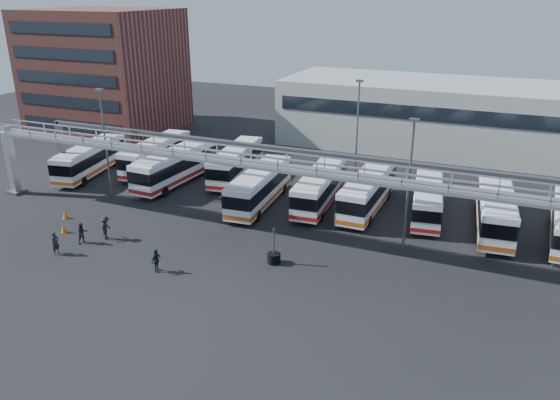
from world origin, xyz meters
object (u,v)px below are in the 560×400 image
at_px(bus_6, 368,191).
at_px(pedestrian_d, 156,260).
at_px(pedestrian_a, 55,243).
at_px(light_pole_left, 105,137).
at_px(bus_4, 260,186).
at_px(pedestrian_b, 82,233).
at_px(bus_8, 495,208).
at_px(bus_7, 428,198).
at_px(bus_2, 176,165).
at_px(tire_stack, 274,257).
at_px(bus_5, 320,187).
at_px(bus_3, 236,162).
at_px(light_pole_mid, 409,180).
at_px(bus_0, 90,158).
at_px(cone_right, 65,214).
at_px(pedestrian_c, 106,228).
at_px(bus_1, 156,154).
at_px(cone_left, 64,228).
at_px(light_pole_back, 357,125).

distance_m(bus_6, pedestrian_d, 19.97).
bearing_deg(pedestrian_a, pedestrian_d, -81.54).
height_order(light_pole_left, bus_4, light_pole_left).
relative_size(light_pole_left, pedestrian_b, 6.07).
bearing_deg(bus_8, bus_7, 167.08).
relative_size(bus_2, tire_stack, 4.22).
relative_size(bus_6, pedestrian_b, 6.53).
distance_m(light_pole_left, pedestrian_d, 17.40).
relative_size(bus_2, bus_5, 1.07).
bearing_deg(bus_3, light_pole_mid, -35.99).
bearing_deg(tire_stack, light_pole_mid, 33.24).
distance_m(bus_0, pedestrian_a, 18.90).
bearing_deg(light_pole_mid, tire_stack, -146.76).
bearing_deg(bus_8, tire_stack, -144.10).
height_order(bus_7, tire_stack, bus_7).
bearing_deg(bus_4, light_pole_left, -170.69).
xyz_separation_m(bus_2, bus_3, (4.87, 3.73, -0.10)).
bearing_deg(bus_5, cone_right, -153.13).
bearing_deg(pedestrian_b, light_pole_mid, -45.39).
bearing_deg(pedestrian_c, pedestrian_a, 137.58).
height_order(bus_1, bus_3, bus_1).
xyz_separation_m(pedestrian_d, cone_left, (-10.77, 2.47, -0.47)).
distance_m(bus_3, pedestrian_d, 20.44).
xyz_separation_m(bus_5, pedestrian_a, (-14.77, -16.99, -0.91)).
relative_size(light_pole_left, bus_2, 0.88).
bearing_deg(light_pole_back, pedestrian_a, -121.64).
bearing_deg(bus_4, tire_stack, -64.17).
height_order(bus_1, bus_6, bus_1).
xyz_separation_m(bus_6, cone_right, (-23.38, -12.13, -1.47)).
relative_size(bus_8, tire_stack, 4.21).
distance_m(bus_1, tire_stack, 25.15).
distance_m(light_pole_left, bus_3, 13.22).
xyz_separation_m(light_pole_mid, bus_4, (-13.96, 4.45, -3.89)).
height_order(bus_1, bus_4, bus_1).
height_order(bus_0, pedestrian_a, bus_0).
xyz_separation_m(light_pole_back, bus_6, (3.34, -7.87, -3.89)).
bearing_deg(bus_6, light_pole_left, -164.78).
height_order(light_pole_mid, bus_0, light_pole_mid).
bearing_deg(light_pole_mid, bus_7, 86.50).
xyz_separation_m(bus_4, bus_5, (5.03, 2.06, -0.05)).
bearing_deg(bus_4, cone_left, -140.19).
bearing_deg(bus_4, pedestrian_d, -99.60).
bearing_deg(bus_4, light_pole_back, 56.06).
distance_m(pedestrian_c, pedestrian_d, 7.37).
xyz_separation_m(light_pole_mid, bus_2, (-24.22, 6.49, -3.80)).
relative_size(bus_3, pedestrian_b, 6.61).
height_order(bus_5, pedestrian_c, bus_5).
bearing_deg(pedestrian_b, pedestrian_d, -76.03).
bearing_deg(bus_1, tire_stack, -39.70).
relative_size(light_pole_mid, bus_1, 0.92).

